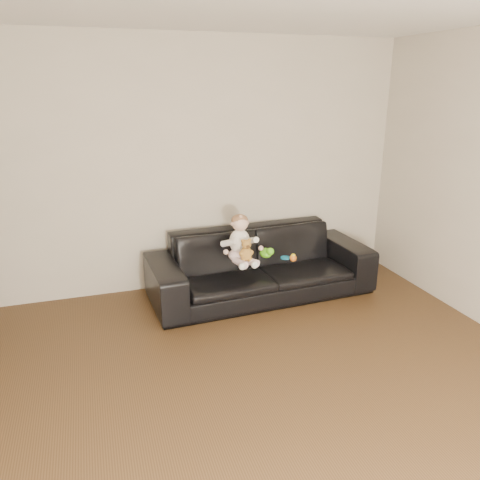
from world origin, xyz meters
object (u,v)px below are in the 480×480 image
object	(u,v)px
toy_rattle	(293,258)
toy_blue_disc	(285,258)
sofa	(261,264)
teddy_bear	(246,250)
toy_green	(266,253)
baby	(240,241)

from	to	relation	value
toy_rattle	toy_blue_disc	size ratio (longest dim) A/B	0.74
sofa	teddy_bear	size ratio (longest dim) A/B	10.36
sofa	toy_rattle	bearing A→B (deg)	-53.66
teddy_bear	toy_green	size ratio (longest dim) A/B	1.53
sofa	baby	bearing A→B (deg)	-157.67
teddy_bear	toy_green	xyz separation A→B (m)	(0.27, 0.17, -0.11)
sofa	toy_rattle	distance (m)	0.40
toy_blue_disc	toy_green	bearing A→B (deg)	156.30
toy_rattle	toy_blue_disc	world-z (taller)	toy_rattle
toy_green	toy_rattle	size ratio (longest dim) A/B	2.05
toy_blue_disc	sofa	bearing A→B (deg)	136.70
teddy_bear	sofa	bearing A→B (deg)	40.49
baby	toy_rattle	distance (m)	0.55
baby	teddy_bear	distance (m)	0.15
sofa	toy_rattle	size ratio (longest dim) A/B	32.38
teddy_bear	toy_green	distance (m)	0.33
toy_green	toy_blue_disc	bearing A→B (deg)	-23.70
toy_green	toy_rattle	bearing A→B (deg)	-39.67
baby	teddy_bear	size ratio (longest dim) A/B	2.16
sofa	toy_green	xyz separation A→B (m)	(0.01, -0.10, 0.16)
teddy_bear	toy_blue_disc	world-z (taller)	teddy_bear
baby	sofa	bearing A→B (deg)	5.31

